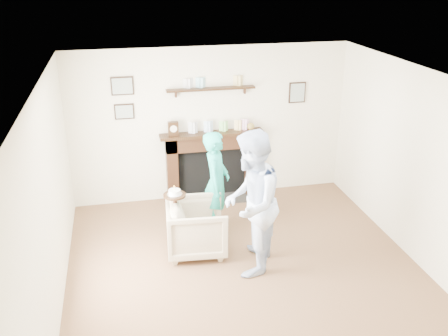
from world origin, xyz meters
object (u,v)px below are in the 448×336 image
(woman, at_px, (217,231))
(armchair, at_px, (197,251))
(pedestal_table, at_px, (175,211))
(man, at_px, (249,268))

(woman, bearing_deg, armchair, 161.26)
(armchair, bearing_deg, pedestal_table, 72.89)
(armchair, distance_m, pedestal_table, 0.66)
(armchair, xyz_separation_m, pedestal_table, (-0.27, 0.11, 0.59))
(pedestal_table, bearing_deg, man, -37.54)
(armchair, bearing_deg, man, -128.14)
(pedestal_table, bearing_deg, woman, 30.41)
(man, bearing_deg, woman, -143.70)
(armchair, height_order, pedestal_table, pedestal_table)
(woman, bearing_deg, pedestal_table, 139.39)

